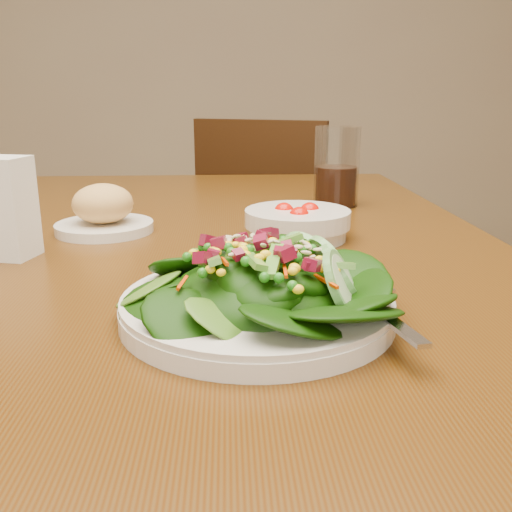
% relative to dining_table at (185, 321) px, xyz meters
% --- Properties ---
extents(dining_table, '(0.90, 1.40, 0.75)m').
position_rel_dining_table_xyz_m(dining_table, '(0.00, 0.00, 0.00)').
color(dining_table, '#442B0E').
rests_on(dining_table, ground_plane).
extents(chair_far, '(0.53, 0.53, 0.88)m').
position_rel_dining_table_xyz_m(chair_far, '(0.20, 0.99, -0.18)').
color(chair_far, black).
rests_on(chair_far, ground_plane).
extents(salad_plate, '(0.26, 0.26, 0.07)m').
position_rel_dining_table_xyz_m(salad_plate, '(0.10, -0.24, 0.13)').
color(salad_plate, silver).
rests_on(salad_plate, dining_table).
extents(bread_plate, '(0.15, 0.15, 0.07)m').
position_rel_dining_table_xyz_m(bread_plate, '(-0.12, 0.11, 0.13)').
color(bread_plate, silver).
rests_on(bread_plate, dining_table).
extents(tomato_bowl, '(0.15, 0.15, 0.05)m').
position_rel_dining_table_xyz_m(tomato_bowl, '(0.16, 0.06, 0.12)').
color(tomato_bowl, silver).
rests_on(tomato_bowl, dining_table).
extents(drinking_glass, '(0.08, 0.08, 0.14)m').
position_rel_dining_table_xyz_m(drinking_glass, '(0.26, 0.30, 0.16)').
color(drinking_glass, silver).
rests_on(drinking_glass, dining_table).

